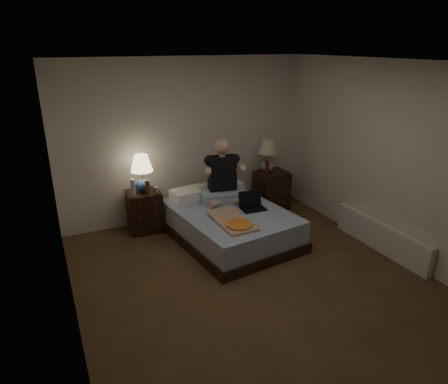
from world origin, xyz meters
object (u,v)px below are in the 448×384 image
bed (230,225)px  laptop (253,202)px  nightstand_right (271,190)px  radiator (381,237)px  water_bottle (133,188)px  person (223,171)px  lamp_left (142,174)px  lamp_right (268,155)px  beer_bottle_left (147,188)px  pizza_box (239,225)px  beer_bottle_right (267,167)px  soda_can (156,190)px  nightstand_left (145,211)px

bed → laptop: size_ratio=5.35×
nightstand_right → radiator: (0.57, -1.91, -0.13)m
bed → water_bottle: bearing=141.7°
bed → person: (0.07, 0.38, 0.69)m
lamp_left → lamp_right: bearing=-0.8°
beer_bottle_left → laptop: 1.53m
person → pizza_box: person is taller
lamp_right → laptop: lamp_right is taller
water_bottle → radiator: bearing=-33.1°
beer_bottle_right → pizza_box: 1.73m
beer_bottle_right → person: size_ratio=0.25×
pizza_box → person: bearing=75.4°
lamp_right → soda_can: bearing=-176.6°
nightstand_right → water_bottle: size_ratio=2.60×
nightstand_left → beer_bottle_left: size_ratio=2.68×
nightstand_right → lamp_left: lamp_left is taller
bed → beer_bottle_right: bearing=27.2°
soda_can → beer_bottle_left: beer_bottle_left is taller
nightstand_left → lamp_right: bearing=1.4°
person → pizza_box: bearing=-92.8°
lamp_right → beer_bottle_left: (-2.08, -0.14, -0.20)m
person → nightstand_right: bearing=28.8°
beer_bottle_left → nightstand_left: bearing=99.6°
lamp_left → lamp_right: lamp_right is taller
soda_can → bed: bearing=-37.8°
soda_can → pizza_box: 1.45m
water_bottle → laptop: size_ratio=0.74×
nightstand_right → beer_bottle_right: (-0.14, -0.05, 0.44)m
water_bottle → beer_bottle_left: (0.19, -0.07, -0.01)m
pizza_box → nightstand_left: bearing=120.7°
bed → lamp_left: bearing=134.0°
bed → lamp_left: lamp_left is taller
lamp_left → pizza_box: lamp_left is taller
lamp_right → laptop: 1.25m
laptop → radiator: 1.80m
soda_can → beer_bottle_left: 0.14m
water_bottle → radiator: (2.90, -1.90, -0.54)m
bed → laptop: laptop is taller
water_bottle → laptop: (1.50, -0.84, -0.17)m
water_bottle → soda_can: size_ratio=2.50×
nightstand_left → beer_bottle_right: size_ratio=2.68×
beer_bottle_left → beer_bottle_right: beer_bottle_right is taller
bed → water_bottle: size_ratio=7.28×
lamp_right → radiator: (0.64, -1.97, -0.73)m
lamp_left → laptop: bearing=-35.4°
bed → soda_can: bearing=135.2°
radiator → lamp_right: bearing=107.9°
lamp_right → lamp_left: bearing=179.2°
laptop → lamp_left: bearing=148.2°
beer_bottle_right → radiator: bearing=-69.1°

